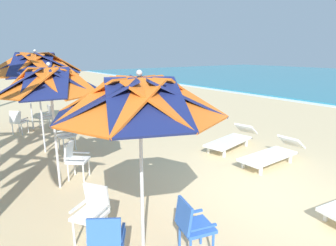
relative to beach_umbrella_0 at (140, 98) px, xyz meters
name	(u,v)px	position (x,y,z in m)	size (l,w,h in m)	color
ground_plane	(263,198)	(0.11, 2.72, -2.24)	(80.00, 80.00, 0.00)	beige
beach_umbrella_0	(140,98)	(0.00, 0.00, 0.00)	(2.31, 2.31, 2.61)	silver
plastic_chair_0	(92,210)	(-0.64, -0.51, -1.74)	(0.62, 0.63, 0.87)	white
plastic_chair_1	(192,224)	(0.55, 0.47, -1.74)	(0.53, 0.56, 0.87)	blue
plastic_chair_2	(106,239)	(0.16, -0.64, -1.74)	(0.63, 0.62, 0.87)	blue
beach_umbrella_1	(50,83)	(-2.74, -0.42, 0.00)	(2.01, 2.01, 2.64)	silver
plastic_chair_3	(75,158)	(-3.01, 0.04, -1.74)	(0.63, 0.63, 0.87)	white
beach_umbrella_2	(36,65)	(-5.30, -0.09, 0.26)	(2.47, 2.47, 2.90)	silver
plastic_chair_4	(69,133)	(-5.12, 0.57, -1.74)	(0.47, 0.49, 0.87)	white
beach_umbrella_3	(27,70)	(-8.30, 0.22, -0.03)	(2.34, 2.34, 2.60)	silver
plastic_chair_5	(47,115)	(-8.12, 0.72, -1.74)	(0.47, 0.50, 0.87)	white
plastic_chair_6	(18,121)	(-7.81, -0.34, -1.74)	(0.63, 0.63, 0.87)	white
sun_lounger_1	(273,153)	(-0.88, 4.45, -1.96)	(0.67, 2.15, 0.62)	white
sun_lounger_2	(232,139)	(-2.37, 4.58, -1.96)	(1.04, 2.23, 0.62)	white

